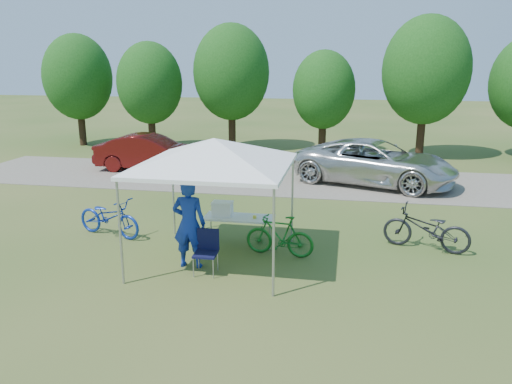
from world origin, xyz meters
TOP-DOWN VIEW (x-y plane):
  - ground at (0.00, 0.00)m, footprint 100.00×100.00m
  - gravel_strip at (0.00, 8.00)m, footprint 24.00×5.00m
  - canopy at (0.00, 0.00)m, footprint 4.53×4.53m
  - treeline at (-0.29, 14.05)m, footprint 24.89×4.28m
  - folding_table at (0.28, 1.10)m, footprint 1.67×0.70m
  - folding_chair at (-0.03, -0.63)m, footprint 0.48×0.50m
  - cooler at (-0.13, 1.10)m, footprint 0.49×0.33m
  - ice_cream_cup at (0.66, 1.05)m, footprint 0.09×0.09m
  - cyclist at (-0.46, -0.42)m, footprint 0.72×0.49m
  - bike_blue at (-3.07, 1.08)m, footprint 1.99×1.15m
  - bike_green at (1.33, 0.55)m, footprint 1.62×0.66m
  - bike_dark at (4.63, 1.53)m, footprint 2.09×1.22m
  - minivan at (3.73, 7.92)m, footprint 6.18×4.30m
  - sedan at (-5.06, 8.69)m, footprint 4.38×1.62m

SIDE VIEW (x-z plane):
  - ground at x=0.00m, z-range 0.00..0.00m
  - gravel_strip at x=0.00m, z-range 0.00..0.02m
  - bike_green at x=1.33m, z-range 0.00..0.95m
  - bike_blue at x=-3.07m, z-range 0.00..0.99m
  - bike_dark at x=4.63m, z-range 0.00..1.04m
  - folding_chair at x=-0.03m, z-range 0.08..1.00m
  - folding_table at x=0.28m, z-range 0.30..0.99m
  - ice_cream_cup at x=0.66m, z-range 0.69..0.75m
  - sedan at x=-5.06m, z-range 0.02..1.45m
  - minivan at x=3.73m, z-range 0.02..1.59m
  - cooler at x=-0.13m, z-range 0.69..1.04m
  - cyclist at x=-0.46m, z-range 0.00..1.94m
  - canopy at x=0.00m, z-range 1.15..4.15m
  - treeline at x=-0.29m, z-range 0.38..6.68m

